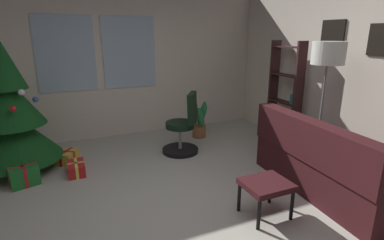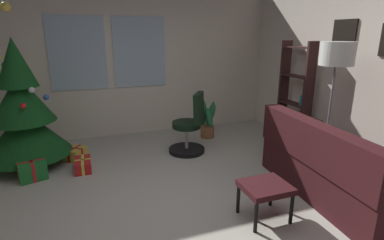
{
  "view_description": "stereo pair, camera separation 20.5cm",
  "coord_description": "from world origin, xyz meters",
  "views": [
    {
      "loc": [
        -1.01,
        -2.5,
        1.8
      ],
      "look_at": [
        0.17,
        0.19,
        0.94
      ],
      "focal_mm": 27.99,
      "sensor_mm": 36.0,
      "label": 1
    },
    {
      "loc": [
        -0.82,
        -2.58,
        1.8
      ],
      "look_at": [
        0.17,
        0.19,
        0.94
      ],
      "focal_mm": 27.99,
      "sensor_mm": 36.0,
      "label": 2
    }
  ],
  "objects": [
    {
      "name": "gift_box_gold",
      "position": [
        -1.06,
        1.86,
        0.09
      ],
      "size": [
        0.36,
        0.37,
        0.18
      ],
      "color": "gold",
      "rests_on": "ground_plane"
    },
    {
      "name": "ground_plane",
      "position": [
        0.0,
        0.0,
        -0.05
      ],
      "size": [
        5.11,
        5.58,
        0.1
      ],
      "primitive_type": "cube",
      "color": "#B3AFA1"
    },
    {
      "name": "potted_plant",
      "position": [
        1.15,
        2.12,
        0.3
      ],
      "size": [
        0.36,
        0.34,
        0.66
      ],
      "color": "#915A37",
      "rests_on": "ground_plane"
    },
    {
      "name": "gift_box_red",
      "position": [
        -0.95,
        1.42,
        0.08
      ],
      "size": [
        0.21,
        0.37,
        0.16
      ],
      "color": "red",
      "rests_on": "ground_plane"
    },
    {
      "name": "office_chair",
      "position": [
        0.63,
        1.55,
        0.37
      ],
      "size": [
        0.59,
        0.58,
        0.95
      ],
      "color": "black",
      "rests_on": "ground_plane"
    },
    {
      "name": "wall_back_with_windows",
      "position": [
        -0.02,
        2.84,
        1.34
      ],
      "size": [
        5.11,
        0.12,
        2.68
      ],
      "color": "silver",
      "rests_on": "ground_plane"
    },
    {
      "name": "couch",
      "position": [
        1.83,
        -0.32,
        0.31
      ],
      "size": [
        1.5,
        1.95,
        0.88
      ],
      "color": "#361316",
      "rests_on": "ground_plane"
    },
    {
      "name": "holiday_tree",
      "position": [
        -1.66,
        1.88,
        0.73
      ],
      "size": [
        1.16,
        1.16,
        2.17
      ],
      "color": "#4C331E",
      "rests_on": "ground_plane"
    },
    {
      "name": "wall_right_with_frames",
      "position": [
        2.6,
        -0.0,
        1.34
      ],
      "size": [
        0.12,
        5.58,
        2.68
      ],
      "color": "silver",
      "rests_on": "ground_plane"
    },
    {
      "name": "bookshelf",
      "position": [
        2.34,
        1.32,
        0.74
      ],
      "size": [
        0.18,
        0.64,
        1.69
      ],
      "color": "#371D1D",
      "rests_on": "ground_plane"
    },
    {
      "name": "floor_lamp",
      "position": [
        2.04,
        0.26,
        1.46
      ],
      "size": [
        0.4,
        0.4,
        1.7
      ],
      "color": "slate",
      "rests_on": "ground_plane"
    },
    {
      "name": "gift_box_green",
      "position": [
        -1.56,
        1.36,
        0.12
      ],
      "size": [
        0.37,
        0.32,
        0.26
      ],
      "color": "#1E722D",
      "rests_on": "ground_plane"
    },
    {
      "name": "footstool",
      "position": [
        0.74,
        -0.35,
        0.32
      ],
      "size": [
        0.46,
        0.4,
        0.38
      ],
      "color": "#361316",
      "rests_on": "ground_plane"
    }
  ]
}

